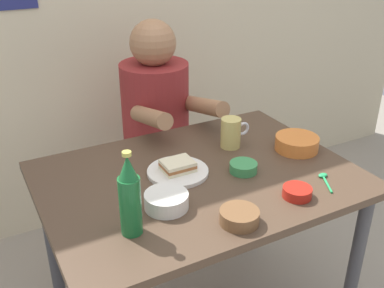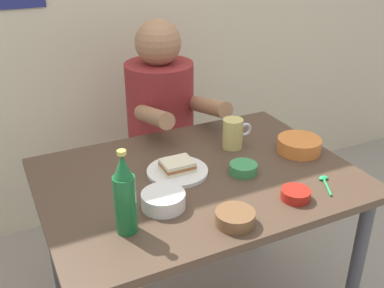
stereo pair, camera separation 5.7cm
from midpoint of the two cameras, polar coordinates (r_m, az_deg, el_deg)
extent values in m
cube|color=#4C3828|center=(1.62, -0.17, -4.36)|extent=(1.10, 0.80, 0.03)
cylinder|color=#3F3F44|center=(1.88, 18.93, -14.98)|extent=(0.05, 0.05, 0.71)
cylinder|color=#3F3F44|center=(1.98, -18.02, -12.40)|extent=(0.05, 0.05, 0.71)
cylinder|color=#3F3F44|center=(2.28, 6.75, -5.53)|extent=(0.05, 0.05, 0.71)
cylinder|color=#4C4C51|center=(2.42, -4.87, -7.61)|extent=(0.08, 0.08, 0.41)
cylinder|color=maroon|center=(2.30, -5.08, -2.95)|extent=(0.34, 0.34, 0.04)
cylinder|color=maroon|center=(2.18, -5.37, 3.50)|extent=(0.32, 0.32, 0.52)
sphere|color=#A0704C|center=(2.07, -5.79, 12.60)|extent=(0.21, 0.21, 0.21)
cylinder|color=#A0704C|center=(1.87, -6.13, 3.39)|extent=(0.07, 0.31, 0.14)
cylinder|color=#A0704C|center=(1.98, 0.85, 4.79)|extent=(0.07, 0.31, 0.14)
cylinder|color=silver|center=(1.61, -2.82, -3.52)|extent=(0.22, 0.22, 0.01)
cube|color=beige|center=(1.61, -2.83, -3.12)|extent=(0.11, 0.09, 0.01)
cube|color=#9E592D|center=(1.60, -2.84, -2.75)|extent=(0.11, 0.09, 0.01)
cube|color=beige|center=(1.60, -2.85, -2.37)|extent=(0.11, 0.09, 0.01)
cylinder|color=#D1BC66|center=(1.78, 4.01, 1.41)|extent=(0.08, 0.08, 0.12)
torus|color=silver|center=(1.81, 5.57, 1.94)|extent=(0.06, 0.01, 0.06)
cylinder|color=#19602D|center=(1.30, -9.06, -7.75)|extent=(0.06, 0.06, 0.18)
cone|color=#19602D|center=(1.23, -9.47, -2.92)|extent=(0.05, 0.05, 0.07)
cylinder|color=#BFB74C|center=(1.21, -9.61, -1.23)|extent=(0.03, 0.03, 0.01)
cylinder|color=#B21E14|center=(1.51, 12.10, -5.99)|extent=(0.10, 0.10, 0.03)
cylinder|color=maroon|center=(1.51, 12.13, -5.75)|extent=(0.08, 0.08, 0.02)
cylinder|color=brown|center=(1.36, 4.80, -9.16)|extent=(0.12, 0.12, 0.04)
cylinder|color=brown|center=(1.36, 4.82, -8.84)|extent=(0.10, 0.10, 0.02)
cylinder|color=orange|center=(1.81, 12.23, 0.10)|extent=(0.17, 0.17, 0.05)
cylinder|color=#B25B2D|center=(1.81, 12.27, 0.44)|extent=(0.14, 0.14, 0.02)
cylinder|color=#388C4C|center=(1.63, 5.51, -2.96)|extent=(0.10, 0.10, 0.03)
cylinder|color=#5B643A|center=(1.62, 5.53, -2.72)|extent=(0.08, 0.08, 0.02)
cylinder|color=silver|center=(1.42, -4.41, -7.17)|extent=(0.14, 0.14, 0.05)
cylinder|color=tan|center=(1.42, -4.42, -6.80)|extent=(0.11, 0.11, 0.02)
cylinder|color=#26A559|center=(1.61, 15.75, -4.88)|extent=(0.06, 0.10, 0.01)
ellipsoid|color=#26A559|center=(1.65, 15.27, -3.84)|extent=(0.04, 0.02, 0.01)
camera|label=1|loc=(0.03, -91.02, -0.50)|focal=42.18mm
camera|label=2|loc=(0.03, 88.98, 0.50)|focal=42.18mm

